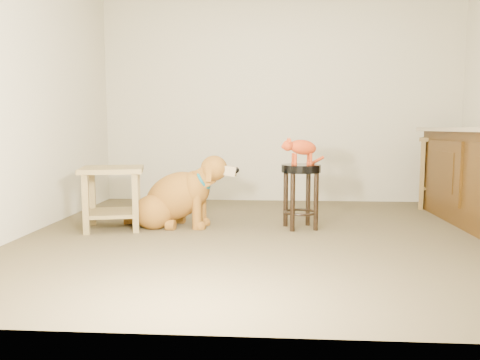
# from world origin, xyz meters

# --- Properties ---
(floor) EXTENTS (4.50, 4.00, 0.01)m
(floor) POSITION_xyz_m (0.00, 0.00, 0.00)
(floor) COLOR brown
(floor) RESTS_ON ground
(room_shell) EXTENTS (4.54, 4.04, 2.62)m
(room_shell) POSITION_xyz_m (0.00, 0.00, 1.68)
(room_shell) COLOR beige
(room_shell) RESTS_ON ground
(padded_stool) EXTENTS (0.38, 0.38, 0.60)m
(padded_stool) POSITION_xyz_m (0.17, 0.33, 0.42)
(padded_stool) COLOR black
(padded_stool) RESTS_ON ground
(wood_stool) EXTENTS (0.58, 0.58, 0.83)m
(wood_stool) POSITION_xyz_m (1.85, 1.53, 0.43)
(wood_stool) COLOR brown
(wood_stool) RESTS_ON ground
(side_table) EXTENTS (0.67, 0.67, 0.57)m
(side_table) POSITION_xyz_m (-1.57, 0.19, 0.38)
(side_table) COLOR olive
(side_table) RESTS_ON ground
(golden_retriever) EXTENTS (1.14, 0.59, 0.73)m
(golden_retriever) POSITION_xyz_m (-1.00, 0.33, 0.27)
(golden_retriever) COLOR brown
(golden_retriever) RESTS_ON ground
(tabby_kitten) EXTENTS (0.42, 0.25, 0.28)m
(tabby_kitten) POSITION_xyz_m (0.16, 0.32, 0.75)
(tabby_kitten) COLOR #A83410
(tabby_kitten) RESTS_ON padded_stool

